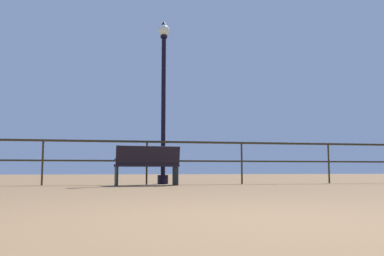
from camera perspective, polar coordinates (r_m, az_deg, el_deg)
ground_plane at (r=2.78m, az=5.58°, el=-12.97°), size 60.00×60.00×0.00m
pier_railing at (r=9.72m, az=-6.35°, el=-3.32°), size 23.54×0.05×1.04m
bench_near_left at (r=9.06m, az=-6.30°, el=-4.98°), size 1.45×0.72×0.87m
lamppost_center at (r=10.20m, az=-4.02°, el=4.75°), size 0.28×0.28×4.12m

